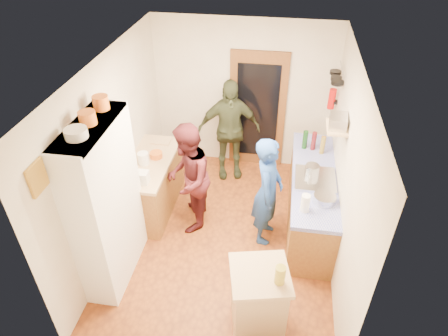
% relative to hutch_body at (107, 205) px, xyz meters
% --- Properties ---
extents(floor, '(3.00, 4.00, 0.02)m').
position_rel_hutch_body_xyz_m(floor, '(1.30, 0.80, -1.11)').
color(floor, '#944818').
rests_on(floor, ground).
extents(ceiling, '(3.00, 4.00, 0.02)m').
position_rel_hutch_body_xyz_m(ceiling, '(1.30, 0.80, 1.51)').
color(ceiling, silver).
rests_on(ceiling, ground).
extents(wall_back, '(3.00, 0.02, 2.60)m').
position_rel_hutch_body_xyz_m(wall_back, '(1.30, 2.81, 0.20)').
color(wall_back, beige).
rests_on(wall_back, ground).
extents(wall_front, '(3.00, 0.02, 2.60)m').
position_rel_hutch_body_xyz_m(wall_front, '(1.30, -1.21, 0.20)').
color(wall_front, beige).
rests_on(wall_front, ground).
extents(wall_left, '(0.02, 4.00, 2.60)m').
position_rel_hutch_body_xyz_m(wall_left, '(-0.21, 0.80, 0.20)').
color(wall_left, beige).
rests_on(wall_left, ground).
extents(wall_right, '(0.02, 4.00, 2.60)m').
position_rel_hutch_body_xyz_m(wall_right, '(2.81, 0.80, 0.20)').
color(wall_right, beige).
rests_on(wall_right, ground).
extents(door_frame, '(0.95, 0.06, 2.10)m').
position_rel_hutch_body_xyz_m(door_frame, '(1.55, 2.77, -0.05)').
color(door_frame, brown).
rests_on(door_frame, ground).
extents(door_glass, '(0.70, 0.02, 1.70)m').
position_rel_hutch_body_xyz_m(door_glass, '(1.55, 2.74, -0.05)').
color(door_glass, black).
rests_on(door_glass, door_frame).
extents(hutch_body, '(0.40, 1.20, 2.20)m').
position_rel_hutch_body_xyz_m(hutch_body, '(0.00, 0.00, 0.00)').
color(hutch_body, white).
rests_on(hutch_body, ground).
extents(hutch_top_shelf, '(0.40, 1.14, 0.04)m').
position_rel_hutch_body_xyz_m(hutch_top_shelf, '(0.00, 0.00, 1.08)').
color(hutch_top_shelf, white).
rests_on(hutch_top_shelf, hutch_body).
extents(plate_stack, '(0.23, 0.23, 0.09)m').
position_rel_hutch_body_xyz_m(plate_stack, '(0.00, -0.26, 1.15)').
color(plate_stack, white).
rests_on(plate_stack, hutch_top_shelf).
extents(orange_pot_a, '(0.18, 0.18, 0.14)m').
position_rel_hutch_body_xyz_m(orange_pot_a, '(0.00, 0.01, 1.17)').
color(orange_pot_a, orange).
rests_on(orange_pot_a, hutch_top_shelf).
extents(orange_pot_b, '(0.17, 0.17, 0.16)m').
position_rel_hutch_body_xyz_m(orange_pot_b, '(0.00, 0.35, 1.18)').
color(orange_pot_b, orange).
rests_on(orange_pot_b, hutch_top_shelf).
extents(left_counter_base, '(0.60, 1.40, 0.85)m').
position_rel_hutch_body_xyz_m(left_counter_base, '(0.10, 1.25, -0.68)').
color(left_counter_base, olive).
rests_on(left_counter_base, ground).
extents(left_counter_top, '(0.64, 1.44, 0.05)m').
position_rel_hutch_body_xyz_m(left_counter_top, '(0.10, 1.25, -0.23)').
color(left_counter_top, tan).
rests_on(left_counter_top, left_counter_base).
extents(toaster, '(0.23, 0.16, 0.17)m').
position_rel_hutch_body_xyz_m(toaster, '(0.15, 0.74, -0.11)').
color(toaster, white).
rests_on(toaster, left_counter_top).
extents(kettle, '(0.19, 0.19, 0.18)m').
position_rel_hutch_body_xyz_m(kettle, '(0.05, 1.17, -0.11)').
color(kettle, white).
rests_on(kettle, left_counter_top).
extents(orange_bowl, '(0.24, 0.24, 0.08)m').
position_rel_hutch_body_xyz_m(orange_bowl, '(0.18, 1.36, -0.16)').
color(orange_bowl, orange).
rests_on(orange_bowl, left_counter_top).
extents(chopping_board, '(0.30, 0.22, 0.02)m').
position_rel_hutch_body_xyz_m(chopping_board, '(0.12, 1.80, -0.19)').
color(chopping_board, tan).
rests_on(chopping_board, left_counter_top).
extents(right_counter_base, '(0.60, 2.20, 0.84)m').
position_rel_hutch_body_xyz_m(right_counter_base, '(2.50, 1.30, -0.68)').
color(right_counter_base, olive).
rests_on(right_counter_base, ground).
extents(right_counter_top, '(0.62, 2.22, 0.06)m').
position_rel_hutch_body_xyz_m(right_counter_top, '(2.50, 1.30, -0.23)').
color(right_counter_top, '#1B22B6').
rests_on(right_counter_top, right_counter_base).
extents(hob, '(0.55, 0.58, 0.04)m').
position_rel_hutch_body_xyz_m(hob, '(2.50, 1.16, -0.18)').
color(hob, silver).
rests_on(hob, right_counter_top).
extents(pot_on_hob, '(0.19, 0.19, 0.13)m').
position_rel_hutch_body_xyz_m(pot_on_hob, '(2.45, 1.27, -0.10)').
color(pot_on_hob, silver).
rests_on(pot_on_hob, hob).
extents(bottle_a, '(0.09, 0.09, 0.29)m').
position_rel_hutch_body_xyz_m(bottle_a, '(2.35, 1.97, -0.05)').
color(bottle_a, '#143F14').
rests_on(bottle_a, right_counter_top).
extents(bottle_b, '(0.09, 0.09, 0.29)m').
position_rel_hutch_body_xyz_m(bottle_b, '(2.48, 1.95, -0.05)').
color(bottle_b, '#591419').
rests_on(bottle_b, right_counter_top).
extents(bottle_c, '(0.08, 0.08, 0.29)m').
position_rel_hutch_body_xyz_m(bottle_c, '(2.61, 1.86, -0.06)').
color(bottle_c, olive).
rests_on(bottle_c, right_counter_top).
extents(paper_towel, '(0.12, 0.12, 0.24)m').
position_rel_hutch_body_xyz_m(paper_towel, '(2.35, 0.51, -0.08)').
color(paper_towel, white).
rests_on(paper_towel, right_counter_top).
extents(mixing_bowl, '(0.31, 0.31, 0.11)m').
position_rel_hutch_body_xyz_m(mixing_bowl, '(2.60, 0.71, -0.15)').
color(mixing_bowl, silver).
rests_on(mixing_bowl, right_counter_top).
extents(island_base, '(0.66, 0.66, 0.86)m').
position_rel_hutch_body_xyz_m(island_base, '(1.89, -0.57, -0.67)').
color(island_base, tan).
rests_on(island_base, ground).
extents(island_top, '(0.74, 0.74, 0.05)m').
position_rel_hutch_body_xyz_m(island_top, '(1.89, -0.57, -0.22)').
color(island_top, tan).
rests_on(island_top, island_base).
extents(cutting_board, '(0.40, 0.35, 0.02)m').
position_rel_hutch_body_xyz_m(cutting_board, '(1.83, -0.53, -0.21)').
color(cutting_board, white).
rests_on(cutting_board, island_top).
extents(oil_jar, '(0.13, 0.13, 0.22)m').
position_rel_hutch_body_xyz_m(oil_jar, '(2.10, -0.64, -0.08)').
color(oil_jar, '#AD9E2D').
rests_on(oil_jar, island_top).
extents(pan_rail, '(0.02, 0.65, 0.02)m').
position_rel_hutch_body_xyz_m(pan_rail, '(2.76, 2.33, 0.95)').
color(pan_rail, silver).
rests_on(pan_rail, wall_right).
extents(pan_hang_a, '(0.18, 0.18, 0.05)m').
position_rel_hutch_body_xyz_m(pan_hang_a, '(2.70, 2.15, 0.82)').
color(pan_hang_a, black).
rests_on(pan_hang_a, pan_rail).
extents(pan_hang_b, '(0.16, 0.16, 0.05)m').
position_rel_hutch_body_xyz_m(pan_hang_b, '(2.70, 2.35, 0.80)').
color(pan_hang_b, black).
rests_on(pan_hang_b, pan_rail).
extents(pan_hang_c, '(0.17, 0.17, 0.05)m').
position_rel_hutch_body_xyz_m(pan_hang_c, '(2.70, 2.55, 0.81)').
color(pan_hang_c, black).
rests_on(pan_hang_c, pan_rail).
extents(wall_shelf, '(0.26, 0.42, 0.03)m').
position_rel_hutch_body_xyz_m(wall_shelf, '(2.67, 1.25, 0.60)').
color(wall_shelf, tan).
rests_on(wall_shelf, wall_right).
extents(radio, '(0.25, 0.32, 0.15)m').
position_rel_hutch_body_xyz_m(radio, '(2.67, 1.25, 0.69)').
color(radio, silver).
rests_on(radio, wall_shelf).
extents(ext_bracket, '(0.06, 0.10, 0.04)m').
position_rel_hutch_body_xyz_m(ext_bracket, '(2.77, 2.50, 0.35)').
color(ext_bracket, black).
rests_on(ext_bracket, wall_right).
extents(fire_extinguisher, '(0.11, 0.11, 0.32)m').
position_rel_hutch_body_xyz_m(fire_extinguisher, '(2.71, 2.50, 0.40)').
color(fire_extinguisher, red).
rests_on(fire_extinguisher, wall_right).
extents(picture_frame, '(0.03, 0.25, 0.30)m').
position_rel_hutch_body_xyz_m(picture_frame, '(-0.18, -0.75, 0.95)').
color(picture_frame, gold).
rests_on(picture_frame, wall_left).
extents(person_hob, '(0.44, 0.63, 1.64)m').
position_rel_hutch_body_xyz_m(person_hob, '(1.90, 0.88, -0.28)').
color(person_hob, navy).
rests_on(person_hob, ground).
extents(person_left, '(0.72, 0.88, 1.68)m').
position_rel_hutch_body_xyz_m(person_left, '(0.77, 1.03, -0.26)').
color(person_left, '#44151A').
rests_on(person_left, ground).
extents(person_back, '(1.11, 0.68, 1.77)m').
position_rel_hutch_body_xyz_m(person_back, '(1.14, 2.35, -0.21)').
color(person_back, '#313722').
rests_on(person_back, ground).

